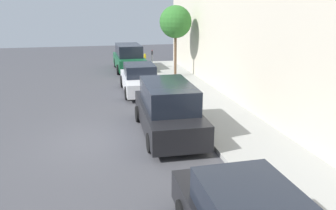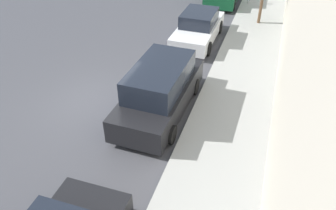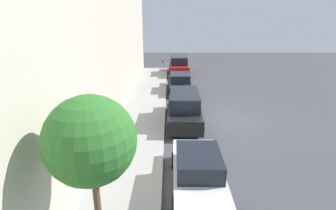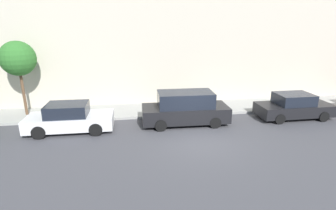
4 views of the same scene
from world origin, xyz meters
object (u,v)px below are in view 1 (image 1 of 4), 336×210
at_px(parked_minivan_fifth, 129,58).
at_px(street_tree, 176,22).
at_px(parked_minivan_third, 168,109).
at_px(parked_sedan_fourth, 140,79).
at_px(parking_meter_far, 152,57).
at_px(fire_hydrant, 145,58).

relative_size(parked_minivan_fifth, street_tree, 1.10).
relative_size(parked_minivan_third, parked_sedan_fourth, 1.09).
height_order(parked_minivan_third, parking_meter_far, parked_minivan_third).
xyz_separation_m(parked_sedan_fourth, parked_minivan_fifth, (0.09, 6.69, 0.20)).
bearing_deg(parking_meter_far, street_tree, -72.54).
xyz_separation_m(parked_minivan_fifth, fire_hydrant, (1.59, 2.64, -0.43)).
height_order(parked_sedan_fourth, street_tree, street_tree).
distance_m(street_tree, fire_hydrant, 6.99).
bearing_deg(parked_sedan_fourth, parked_minivan_fifth, 89.24).
bearing_deg(parked_minivan_fifth, street_tree, -52.67).
bearing_deg(parked_sedan_fourth, parking_meter_far, 74.34).
xyz_separation_m(parking_meter_far, fire_hydrant, (-0.10, 3.00, -0.48)).
relative_size(parked_minivan_fifth, fire_hydrant, 7.17).
relative_size(street_tree, fire_hydrant, 6.51).
xyz_separation_m(parked_sedan_fourth, parking_meter_far, (1.78, 6.34, 0.25)).
height_order(parked_sedan_fourth, parked_minivan_fifth, parked_minivan_fifth).
distance_m(parked_minivan_third, parked_sedan_fourth, 6.35).
relative_size(parked_minivan_third, fire_hydrant, 7.16).
bearing_deg(parked_minivan_third, fire_hydrant, 84.54).
bearing_deg(fire_hydrant, parked_minivan_third, -95.46).
xyz_separation_m(parking_meter_far, street_tree, (0.99, -3.16, 2.63)).
relative_size(parked_minivan_fifth, parking_meter_far, 3.70).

